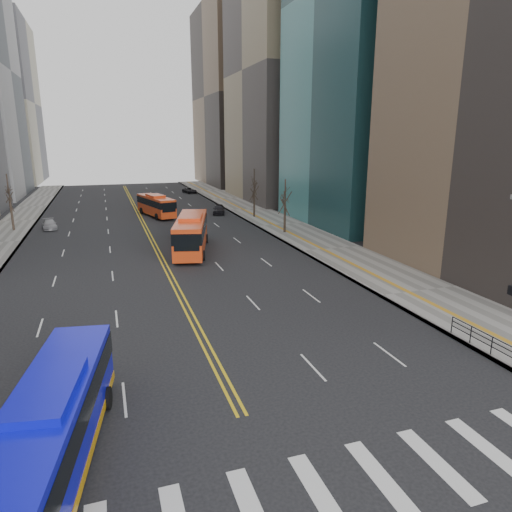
% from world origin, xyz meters
% --- Properties ---
extents(ground, '(220.00, 220.00, 0.00)m').
position_xyz_m(ground, '(0.00, 0.00, 0.00)').
color(ground, black).
extents(sidewalk_right, '(7.00, 130.00, 0.15)m').
position_xyz_m(sidewalk_right, '(17.50, 45.00, 0.07)').
color(sidewalk_right, slate).
rests_on(sidewalk_right, ground).
extents(crosswalk, '(26.70, 4.00, 0.01)m').
position_xyz_m(crosswalk, '(0.00, 0.00, 0.01)').
color(crosswalk, silver).
rests_on(crosswalk, ground).
extents(centerline, '(0.55, 100.00, 0.01)m').
position_xyz_m(centerline, '(0.00, 55.00, 0.01)').
color(centerline, gold).
rests_on(centerline, ground).
extents(office_towers, '(83.00, 134.00, 58.00)m').
position_xyz_m(office_towers, '(0.12, 68.51, 23.92)').
color(office_towers, gray).
rests_on(office_towers, ground).
extents(pedestrian_railing, '(0.06, 6.06, 1.02)m').
position_xyz_m(pedestrian_railing, '(14.30, 6.00, 0.82)').
color(pedestrian_railing, black).
rests_on(pedestrian_railing, sidewalk_right).
extents(street_trees, '(35.20, 47.20, 7.60)m').
position_xyz_m(street_trees, '(-7.18, 34.55, 4.87)').
color(street_trees, '#2F241C').
rests_on(street_trees, ground).
extents(blue_bus, '(4.35, 11.83, 3.38)m').
position_xyz_m(blue_bus, '(-7.22, 4.00, 1.77)').
color(blue_bus, '#0D10C8').
rests_on(blue_bus, ground).
extents(red_bus_near, '(5.74, 12.35, 3.79)m').
position_xyz_m(red_bus_near, '(3.41, 34.54, 2.11)').
color(red_bus_near, red).
rests_on(red_bus_near, ground).
extents(red_bus_far, '(4.78, 10.48, 3.26)m').
position_xyz_m(red_bus_far, '(2.41, 57.68, 1.82)').
color(red_bus_far, red).
rests_on(red_bus_far, ground).
extents(car_white, '(2.39, 4.22, 1.32)m').
position_xyz_m(car_white, '(-6.90, 6.00, 0.66)').
color(car_white, silver).
rests_on(car_white, ground).
extents(car_dark_mid, '(2.84, 4.61, 1.47)m').
position_xyz_m(car_dark_mid, '(11.86, 57.00, 0.73)').
color(car_dark_mid, black).
rests_on(car_dark_mid, ground).
extents(car_silver, '(2.26, 4.27, 1.18)m').
position_xyz_m(car_silver, '(-11.84, 52.20, 0.59)').
color(car_silver, '#959499').
rests_on(car_silver, ground).
extents(car_dark_far, '(2.90, 4.43, 1.13)m').
position_xyz_m(car_dark_far, '(12.50, 85.26, 0.57)').
color(car_dark_far, black).
rests_on(car_dark_far, ground).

